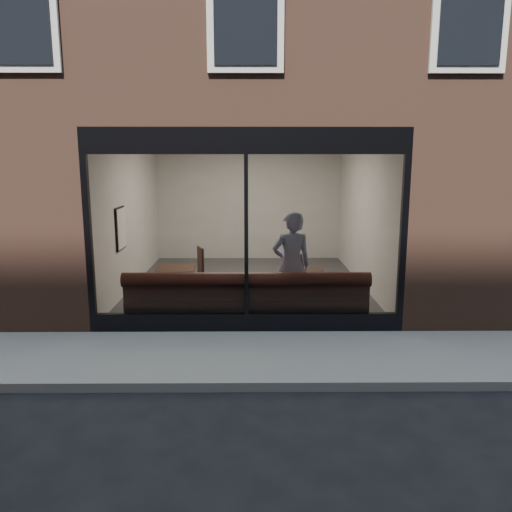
{
  "coord_description": "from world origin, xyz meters",
  "views": [
    {
      "loc": [
        0.09,
        -5.61,
        2.73
      ],
      "look_at": [
        0.15,
        2.4,
        1.17
      ],
      "focal_mm": 35.0,
      "sensor_mm": 36.0,
      "label": 1
    }
  ],
  "objects_px": {
    "person": "(292,265)",
    "cafe_table_left": "(176,269)",
    "cafe_table_right": "(305,272)",
    "cafe_chair_right": "(290,290)",
    "cafe_chair_left": "(192,282)",
    "banquette": "(247,310)"
  },
  "relations": [
    {
      "from": "cafe_chair_left",
      "to": "cafe_table_left",
      "type": "bearing_deg",
      "value": 61.1
    },
    {
      "from": "banquette",
      "to": "cafe_table_left",
      "type": "bearing_deg",
      "value": 145.66
    },
    {
      "from": "banquette",
      "to": "cafe_table_left",
      "type": "relative_size",
      "value": 5.8
    },
    {
      "from": "person",
      "to": "cafe_table_right",
      "type": "bearing_deg",
      "value": -142.55
    },
    {
      "from": "cafe_table_left",
      "to": "cafe_chair_right",
      "type": "relative_size",
      "value": 1.47
    },
    {
      "from": "cafe_table_left",
      "to": "cafe_chair_right",
      "type": "bearing_deg",
      "value": 10.24
    },
    {
      "from": "cafe_table_left",
      "to": "banquette",
      "type": "bearing_deg",
      "value": -34.34
    },
    {
      "from": "cafe_chair_right",
      "to": "cafe_table_right",
      "type": "bearing_deg",
      "value": 131.59
    },
    {
      "from": "cafe_chair_right",
      "to": "person",
      "type": "bearing_deg",
      "value": 110.5
    },
    {
      "from": "cafe_table_right",
      "to": "cafe_chair_right",
      "type": "xyz_separation_m",
      "value": [
        -0.22,
        0.67,
        -0.5
      ]
    },
    {
      "from": "person",
      "to": "cafe_chair_right",
      "type": "relative_size",
      "value": 3.97
    },
    {
      "from": "cafe_chair_left",
      "to": "banquette",
      "type": "bearing_deg",
      "value": 100.44
    },
    {
      "from": "cafe_chair_left",
      "to": "cafe_chair_right",
      "type": "distance_m",
      "value": 2.08
    },
    {
      "from": "cafe_table_right",
      "to": "cafe_chair_left",
      "type": "xyz_separation_m",
      "value": [
        -2.19,
        1.34,
        -0.5
      ]
    },
    {
      "from": "person",
      "to": "cafe_chair_right",
      "type": "bearing_deg",
      "value": -104.45
    },
    {
      "from": "cafe_table_left",
      "to": "cafe_table_right",
      "type": "bearing_deg",
      "value": -6.92
    },
    {
      "from": "person",
      "to": "cafe_table_right",
      "type": "height_order",
      "value": "person"
    },
    {
      "from": "person",
      "to": "cafe_table_left",
      "type": "xyz_separation_m",
      "value": [
        -2.09,
        0.6,
        -0.19
      ]
    },
    {
      "from": "banquette",
      "to": "person",
      "type": "xyz_separation_m",
      "value": [
        0.77,
        0.3,
        0.71
      ]
    },
    {
      "from": "cafe_table_right",
      "to": "cafe_chair_right",
      "type": "relative_size",
      "value": 1.3
    },
    {
      "from": "cafe_table_right",
      "to": "cafe_chair_right",
      "type": "distance_m",
      "value": 0.87
    },
    {
      "from": "cafe_table_left",
      "to": "cafe_table_right",
      "type": "height_order",
      "value": "cafe_table_left"
    }
  ]
}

